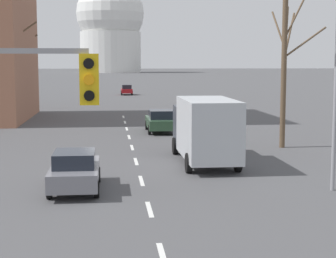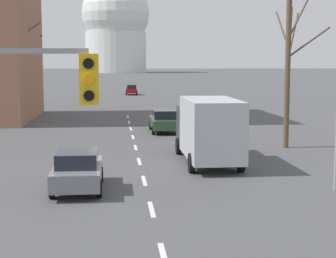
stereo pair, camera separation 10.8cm
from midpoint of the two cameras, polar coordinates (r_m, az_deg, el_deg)
name	(u,v)px [view 1 (the left image)]	position (r m, az deg, el deg)	size (l,w,h in m)	color
lane_stripe_1	(163,256)	(14.43, -0.78, -12.75)	(0.16, 2.00, 0.01)	silver
lane_stripe_2	(149,209)	(18.72, -2.06, -8.14)	(0.16, 2.00, 0.01)	silver
lane_stripe_3	(141,181)	(23.08, -2.85, -5.26)	(0.16, 2.00, 0.01)	silver
lane_stripe_4	(136,161)	(27.50, -3.39, -3.30)	(0.16, 2.00, 0.01)	silver
lane_stripe_5	(132,147)	(31.93, -3.77, -1.89)	(0.16, 2.00, 0.01)	silver
lane_stripe_6	(129,137)	(36.38, -4.06, -0.82)	(0.16, 2.00, 0.01)	silver
lane_stripe_7	(127,129)	(40.84, -4.28, 0.02)	(0.16, 2.00, 0.01)	silver
lane_stripe_8	(125,122)	(45.31, -4.47, 0.69)	(0.16, 2.00, 0.01)	silver
lane_stripe_9	(123,117)	(49.79, -4.61, 1.24)	(0.16, 2.00, 0.01)	silver
traffic_signal_near_left	(18,106)	(10.88, -15.23, 2.29)	(2.37, 0.34, 5.29)	gray
street_lamp_right	(324,65)	(21.55, 15.42, 6.27)	(2.49, 0.36, 7.54)	gray
sedan_near_left	(127,90)	(83.10, -4.26, 4.00)	(1.68, 3.89, 1.49)	maroon
sedan_near_right	(161,121)	(38.85, -0.83, 0.85)	(1.94, 4.59, 1.55)	#2D4C33
sedan_mid_centre	(75,170)	(21.54, -9.58, -4.15)	(1.85, 4.26, 1.51)	slate
delivery_truck	(205,128)	(26.78, 3.66, 0.09)	(2.44, 7.20, 3.14)	#333842
bare_tree_left_near	(9,65)	(46.74, -15.94, 6.27)	(3.65, 2.40, 8.68)	brown
bare_tree_right_near	(285,65)	(32.36, 11.71, 6.41)	(2.52, 2.27, 8.77)	brown
bare_tree_left_far	(14,75)	(54.51, -15.43, 5.35)	(2.56, 2.71, 7.42)	brown
capitol_dome	(110,26)	(259.05, -5.89, 10.38)	(30.49, 30.49, 43.07)	silver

